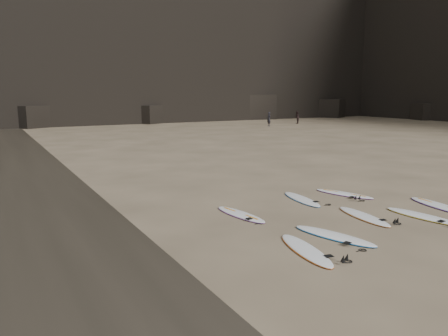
# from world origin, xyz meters

# --- Properties ---
(ground) EXTENTS (240.00, 240.00, 0.00)m
(ground) POSITION_xyz_m (0.00, 0.00, 0.00)
(ground) COLOR #897559
(ground) RESTS_ON ground
(surfboard_0) EXTENTS (1.12, 2.61, 0.09)m
(surfboard_0) POSITION_xyz_m (-3.82, -1.08, 0.05)
(surfboard_0) COLOR white
(surfboard_0) RESTS_ON ground
(surfboard_1) EXTENTS (1.29, 2.65, 0.09)m
(surfboard_1) POSITION_xyz_m (-2.40, -0.60, 0.05)
(surfboard_1) COLOR white
(surfboard_1) RESTS_ON ground
(surfboard_2) EXTENTS (0.98, 2.55, 0.09)m
(surfboard_2) POSITION_xyz_m (-0.18, 0.40, 0.04)
(surfboard_2) COLOR white
(surfboard_2) RESTS_ON ground
(surfboard_3) EXTENTS (0.91, 2.66, 0.09)m
(surfboard_3) POSITION_xyz_m (1.51, -0.54, 0.05)
(surfboard_3) COLOR white
(surfboard_3) RESTS_ON ground
(surfboard_4) EXTENTS (1.13, 2.79, 0.10)m
(surfboard_4) POSITION_xyz_m (3.18, 0.03, 0.05)
(surfboard_4) COLOR white
(surfboard_4) RESTS_ON ground
(surfboard_5) EXTENTS (0.86, 2.46, 0.09)m
(surfboard_5) POSITION_xyz_m (-3.58, 2.56, 0.04)
(surfboard_5) COLOR white
(surfboard_5) RESTS_ON ground
(surfboard_6) EXTENTS (0.99, 2.53, 0.09)m
(surfboard_6) POSITION_xyz_m (-0.48, 3.20, 0.04)
(surfboard_6) COLOR white
(surfboard_6) RESTS_ON ground
(surfboard_7) EXTENTS (1.34, 2.52, 0.09)m
(surfboard_7) POSITION_xyz_m (1.55, 3.07, 0.04)
(surfboard_7) COLOR white
(surfboard_7) RESTS_ON ground
(person_a) EXTENTS (0.43, 0.63, 1.67)m
(person_a) POSITION_xyz_m (19.01, 33.39, 0.84)
(person_a) COLOR black
(person_a) RESTS_ON ground
(person_b) EXTENTS (0.90, 0.97, 1.59)m
(person_b) POSITION_xyz_m (24.53, 35.07, 0.80)
(person_b) COLOR black
(person_b) RESTS_ON ground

